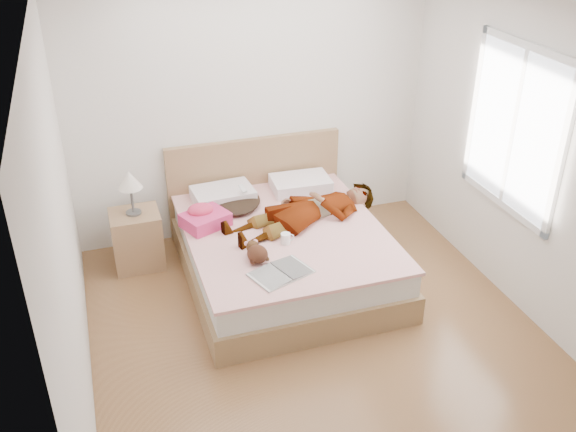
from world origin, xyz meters
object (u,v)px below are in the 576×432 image
object	(u,v)px
towel	(204,217)
magazine	(281,273)
plush_toy	(257,253)
phone	(243,188)
woman	(306,207)
nightstand	(137,235)
coffee_mug	(286,238)
bed	(282,247)

from	to	relation	value
towel	magazine	size ratio (longest dim) A/B	0.87
plush_toy	phone	bearing A→B (deg)	81.93
woman	nightstand	distance (m)	1.63
woman	phone	world-z (taller)	woman
coffee_mug	bed	bearing A→B (deg)	79.00
bed	magazine	world-z (taller)	bed
bed	plush_toy	xyz separation A→B (m)	(-0.38, -0.51, 0.31)
phone	coffee_mug	xyz separation A→B (m)	(0.18, -0.79, -0.14)
bed	plush_toy	size ratio (longest dim) A/B	7.64
woman	towel	world-z (taller)	woman
bed	nightstand	world-z (taller)	bed
nightstand	phone	bearing A→B (deg)	-4.59
bed	magazine	distance (m)	0.83
woman	phone	bearing A→B (deg)	-144.72
phone	nightstand	size ratio (longest dim) A/B	0.10
woman	phone	xyz separation A→B (m)	(-0.50, 0.40, 0.08)
woman	plush_toy	bearing A→B (deg)	-64.06
towel	magazine	distance (m)	1.06
phone	bed	world-z (taller)	bed
towel	coffee_mug	xyz separation A→B (m)	(0.61, -0.53, -0.03)
bed	coffee_mug	bearing A→B (deg)	-101.00
bed	magazine	size ratio (longest dim) A/B	3.77
phone	coffee_mug	world-z (taller)	phone
bed	nightstand	distance (m)	1.38
nightstand	plush_toy	bearing A→B (deg)	-49.94
coffee_mug	plush_toy	bearing A→B (deg)	-149.30
coffee_mug	nightstand	xyz separation A→B (m)	(-1.21, 0.87, -0.23)
woman	magazine	bearing A→B (deg)	-47.52
phone	nightstand	bearing A→B (deg)	159.35
magazine	coffee_mug	xyz separation A→B (m)	(0.18, 0.44, 0.04)
towel	plush_toy	distance (m)	0.77
magazine	nightstand	xyz separation A→B (m)	(-1.02, 1.31, -0.19)
bed	coffee_mug	xyz separation A→B (m)	(-0.06, -0.32, 0.28)
phone	plush_toy	world-z (taller)	phone
magazine	nightstand	world-z (taller)	nightstand
bed	woman	bearing A→B (deg)	14.61
magazine	coffee_mug	bearing A→B (deg)	67.32
phone	plush_toy	size ratio (longest dim) A/B	0.37
towel	nightstand	distance (m)	0.74
woman	coffee_mug	world-z (taller)	woman
phone	plush_toy	distance (m)	0.99
woman	coffee_mug	bearing A→B (deg)	-55.83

